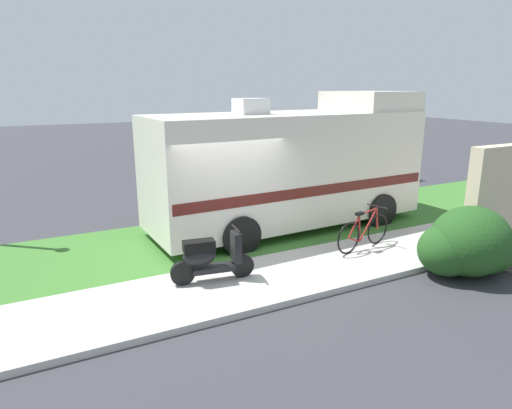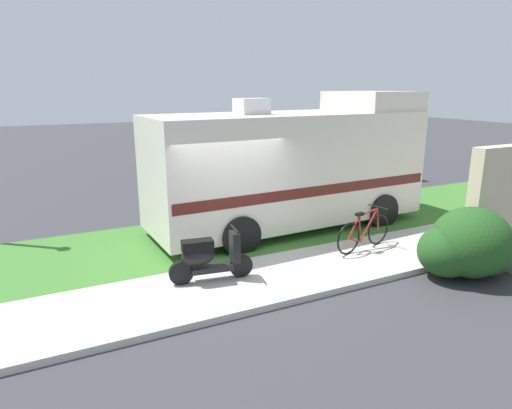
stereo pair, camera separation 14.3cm
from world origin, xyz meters
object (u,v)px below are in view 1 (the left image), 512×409
at_px(pickup_truck_near, 339,155).
at_px(motorhome_rv, 291,166).
at_px(scooter, 209,257).
at_px(bicycle, 364,232).
at_px(bottle_green, 431,241).

bearing_deg(pickup_truck_near, motorhome_rv, -138.36).
bearing_deg(pickup_truck_near, scooter, -140.23).
bearing_deg(pickup_truck_near, bicycle, -123.82).
relative_size(bicycle, pickup_truck_near, 0.29).
distance_m(motorhome_rv, pickup_truck_near, 6.61).
height_order(bicycle, pickup_truck_near, pickup_truck_near).
bearing_deg(bottle_green, motorhome_rv, 122.86).
distance_m(pickup_truck_near, bottle_green, 7.93).
bearing_deg(scooter, bottle_green, -6.27).
xyz_separation_m(bicycle, pickup_truck_near, (4.49, 6.70, 0.48)).
distance_m(scooter, pickup_truck_near, 10.54).
height_order(scooter, bicycle, scooter).
height_order(motorhome_rv, pickup_truck_near, motorhome_rv).
relative_size(pickup_truck_near, bottle_green, 19.89).
bearing_deg(motorhome_rv, scooter, -143.35).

